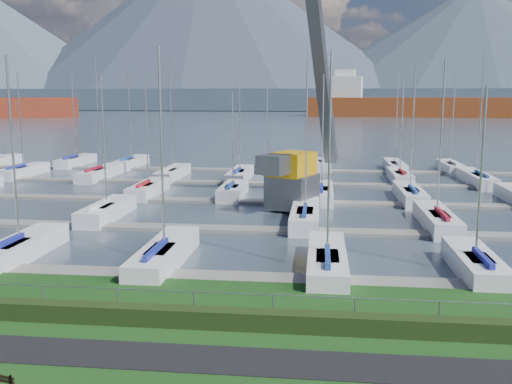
# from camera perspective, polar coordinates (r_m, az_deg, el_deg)

# --- Properties ---
(path) EXTENTS (160.00, 2.00, 0.04)m
(path) POSITION_cam_1_polar(r_m,az_deg,el_deg) (19.44, -5.18, -16.29)
(path) COLOR black
(path) RESTS_ON grass
(water) EXTENTS (800.00, 540.00, 0.20)m
(water) POSITION_cam_1_polar(r_m,az_deg,el_deg) (280.27, 5.75, 7.81)
(water) COLOR #3B4957
(hedge) EXTENTS (80.00, 0.70, 0.70)m
(hedge) POSITION_cam_1_polar(r_m,az_deg,el_deg) (21.63, -3.78, -12.50)
(hedge) COLOR #1F3012
(hedge) RESTS_ON grass
(fence) EXTENTS (80.00, 0.04, 0.04)m
(fence) POSITION_cam_1_polar(r_m,az_deg,el_deg) (21.69, -3.61, -10.03)
(fence) COLOR gray
(fence) RESTS_ON grass
(foothill) EXTENTS (900.00, 80.00, 12.00)m
(foothill) POSITION_cam_1_polar(r_m,az_deg,el_deg) (350.13, 5.93, 9.21)
(foothill) COLOR #3E4C5B
(foothill) RESTS_ON water
(mountains) EXTENTS (1190.00, 360.00, 115.00)m
(mountains) POSITION_cam_1_polar(r_m,az_deg,el_deg) (426.46, 7.15, 14.74)
(mountains) COLOR #3C4458
(mountains) RESTS_ON water
(docks) EXTENTS (90.00, 41.60, 0.25)m
(docks) POSITION_cam_1_polar(r_m,az_deg,el_deg) (47.06, 1.91, -1.02)
(docks) COLOR slate
(docks) RESTS_ON water
(crane) EXTENTS (6.28, 13.47, 22.35)m
(crane) POSITION_cam_1_polar(r_m,az_deg,el_deg) (44.59, 4.35, 5.56)
(crane) COLOR #525559
(crane) RESTS_ON water
(cargo_ship_mid) EXTENTS (100.33, 30.02, 21.50)m
(cargo_ship_mid) POSITION_cam_1_polar(r_m,az_deg,el_deg) (244.21, 15.97, 8.14)
(cargo_ship_mid) COLOR brown
(cargo_ship_mid) RESTS_ON water
(sailboat_fleet) EXTENTS (75.31, 49.78, 13.00)m
(sailboat_fleet) POSITION_cam_1_polar(r_m,az_deg,el_deg) (49.60, -1.75, 6.05)
(sailboat_fleet) COLOR maroon
(sailboat_fleet) RESTS_ON water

